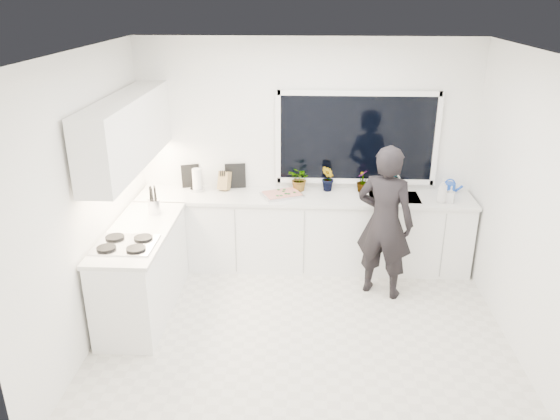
{
  "coord_description": "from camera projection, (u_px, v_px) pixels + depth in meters",
  "views": [
    {
      "loc": [
        0.02,
        -4.6,
        3.16
      ],
      "look_at": [
        -0.24,
        0.4,
        1.15
      ],
      "focal_mm": 35.0,
      "sensor_mm": 36.0,
      "label": 1
    }
  ],
  "objects": [
    {
      "name": "faucet",
      "position": [
        393.0,
        182.0,
        6.53
      ],
      "size": [
        0.03,
        0.03,
        0.22
      ],
      "primitive_type": "cylinder",
      "color": "silver",
      "rests_on": "countertop_back"
    },
    {
      "name": "upper_cabinets",
      "position": [
        128.0,
        131.0,
        5.48
      ],
      "size": [
        0.34,
        2.1,
        0.7
      ],
      "primitive_type": "cube",
      "color": "white",
      "rests_on": "wall_left"
    },
    {
      "name": "floor",
      "position": [
        302.0,
        333.0,
        5.44
      ],
      "size": [
        4.0,
        3.5,
        0.02
      ],
      "primitive_type": "cube",
      "color": "beige",
      "rests_on": "ground"
    },
    {
      "name": "stovetop",
      "position": [
        125.0,
        244.0,
        5.17
      ],
      "size": [
        0.56,
        0.48,
        0.03
      ],
      "primitive_type": "cube",
      "color": "black",
      "rests_on": "countertop_left"
    },
    {
      "name": "soap_bottles",
      "position": [
        445.0,
        192.0,
        6.18
      ],
      "size": [
        0.22,
        0.13,
        0.29
      ],
      "color": "#D8BF66",
      "rests_on": "countertop_back"
    },
    {
      "name": "wall_right",
      "position": [
        530.0,
        211.0,
        4.84
      ],
      "size": [
        0.02,
        3.5,
        2.7
      ],
      "primitive_type": "cube",
      "color": "white",
      "rests_on": "ground"
    },
    {
      "name": "pizza_tray",
      "position": [
        282.0,
        195.0,
        6.42
      ],
      "size": [
        0.54,
        0.48,
        0.03
      ],
      "primitive_type": "cube",
      "rotation": [
        0.0,
        0.0,
        0.43
      ],
      "color": "silver",
      "rests_on": "countertop_back"
    },
    {
      "name": "herb_plants",
      "position": [
        327.0,
        179.0,
        6.52
      ],
      "size": [
        1.36,
        0.35,
        0.32
      ],
      "color": "#26662D",
      "rests_on": "countertop_back"
    },
    {
      "name": "person",
      "position": [
        385.0,
        222.0,
        5.85
      ],
      "size": [
        0.74,
        0.63,
        1.71
      ],
      "primitive_type": "imported",
      "rotation": [
        0.0,
        0.0,
        2.72
      ],
      "color": "black",
      "rests_on": "floor"
    },
    {
      "name": "paper_towel_roll",
      "position": [
        197.0,
        180.0,
        6.54
      ],
      "size": [
        0.14,
        0.14,
        0.26
      ],
      "primitive_type": "cylinder",
      "rotation": [
        0.0,
        0.0,
        -0.37
      ],
      "color": "white",
      "rests_on": "countertop_back"
    },
    {
      "name": "sink",
      "position": [
        394.0,
        201.0,
        6.41
      ],
      "size": [
        0.58,
        0.42,
        0.14
      ],
      "primitive_type": "cube",
      "color": "silver",
      "rests_on": "countertop_back"
    },
    {
      "name": "watering_can",
      "position": [
        449.0,
        188.0,
        6.48
      ],
      "size": [
        0.18,
        0.18,
        0.13
      ],
      "primitive_type": "cylinder",
      "rotation": [
        0.0,
        0.0,
        -0.39
      ],
      "color": "blue",
      "rests_on": "countertop_back"
    },
    {
      "name": "knife_block",
      "position": [
        224.0,
        181.0,
        6.57
      ],
      "size": [
        0.16,
        0.14,
        0.22
      ],
      "primitive_type": "cube",
      "rotation": [
        0.0,
        0.0,
        -0.35
      ],
      "color": "#A27E4B",
      "rests_on": "countertop_back"
    },
    {
      "name": "base_cabinets_back",
      "position": [
        304.0,
        232.0,
        6.62
      ],
      "size": [
        3.92,
        0.58,
        0.88
      ],
      "primitive_type": "cube",
      "color": "white",
      "rests_on": "floor"
    },
    {
      "name": "countertop_left",
      "position": [
        138.0,
        232.0,
        5.51
      ],
      "size": [
        0.62,
        1.6,
        0.04
      ],
      "primitive_type": "cube",
      "color": "silver",
      "rests_on": "base_cabinets_left"
    },
    {
      "name": "picture_frame_small",
      "position": [
        235.0,
        176.0,
        6.65
      ],
      "size": [
        0.25,
        0.06,
        0.3
      ],
      "primitive_type": "cube",
      "rotation": [
        0.0,
        0.0,
        0.18
      ],
      "color": "black",
      "rests_on": "countertop_back"
    },
    {
      "name": "wall_back",
      "position": [
        306.0,
        153.0,
        6.57
      ],
      "size": [
        4.0,
        0.02,
        2.7
      ],
      "primitive_type": "cube",
      "color": "white",
      "rests_on": "ground"
    },
    {
      "name": "countertop_back",
      "position": [
        305.0,
        197.0,
        6.44
      ],
      "size": [
        3.94,
        0.62,
        0.04
      ],
      "primitive_type": "cube",
      "color": "silver",
      "rests_on": "base_cabinets_back"
    },
    {
      "name": "picture_frame_large",
      "position": [
        191.0,
        176.0,
        6.68
      ],
      "size": [
        0.21,
        0.09,
        0.28
      ],
      "primitive_type": "cube",
      "rotation": [
        0.0,
        0.0,
        0.34
      ],
      "color": "black",
      "rests_on": "countertop_back"
    },
    {
      "name": "utensil_crock",
      "position": [
        154.0,
        207.0,
        5.88
      ],
      "size": [
        0.15,
        0.15,
        0.16
      ],
      "primitive_type": "cylinder",
      "rotation": [
        0.0,
        0.0,
        -0.19
      ],
      "color": "#BDBCC1",
      "rests_on": "countertop_left"
    },
    {
      "name": "ceiling",
      "position": [
        307.0,
        51.0,
        4.43
      ],
      "size": [
        4.0,
        3.5,
        0.02
      ],
      "primitive_type": "cube",
      "color": "white",
      "rests_on": "wall_back"
    },
    {
      "name": "wall_left",
      "position": [
        86.0,
        202.0,
        5.03
      ],
      "size": [
        0.02,
        3.5,
        2.7
      ],
      "primitive_type": "cube",
      "color": "white",
      "rests_on": "ground"
    },
    {
      "name": "window",
      "position": [
        357.0,
        138.0,
        6.43
      ],
      "size": [
        1.8,
        0.02,
        1.0
      ],
      "primitive_type": "cube",
      "color": "black",
      "rests_on": "wall_back"
    },
    {
      "name": "pizza",
      "position": [
        282.0,
        193.0,
        6.41
      ],
      "size": [
        0.49,
        0.43,
        0.01
      ],
      "primitive_type": "cube",
      "rotation": [
        0.0,
        0.0,
        0.43
      ],
      "color": "#B41818",
      "rests_on": "pizza_tray"
    },
    {
      "name": "base_cabinets_left",
      "position": [
        143.0,
        272.0,
        5.68
      ],
      "size": [
        0.58,
        1.6,
        0.88
      ],
      "primitive_type": "cube",
      "color": "white",
      "rests_on": "floor"
    }
  ]
}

